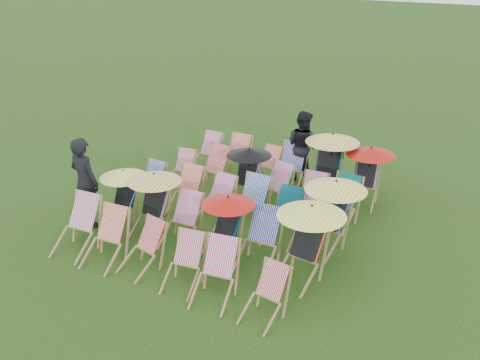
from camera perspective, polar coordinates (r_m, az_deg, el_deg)
The scene contains 33 objects.
ground at distance 11.09m, azimuth -1.17°, elevation -4.73°, with size 100.00×100.00×0.00m, color black.
deckchair_0 at distance 10.41m, azimuth -17.12°, elevation -4.72°, with size 0.75×0.99×1.02m.
deckchair_1 at distance 9.93m, azimuth -14.25°, elevation -6.02°, with size 0.70×0.93×0.96m.
deckchair_2 at distance 9.58m, azimuth -10.47°, elevation -7.13°, with size 0.73×0.90×0.87m.
deckchair_3 at distance 9.05m, azimuth -6.08°, elevation -8.82°, with size 0.69×0.88×0.87m.
deckchair_4 at distance 8.69m, azimuth -2.71°, elevation -9.91°, with size 0.76×0.96×0.95m.
deckchair_5 at distance 8.31m, azimuth 2.65°, elevation -12.19°, with size 0.63×0.82×0.83m.
deckchair_6 at distance 11.17m, azimuth -12.59°, elevation -1.65°, with size 0.97×1.03×1.15m.
deckchair_7 at distance 10.64m, azimuth -9.43°, elevation -2.39°, with size 1.05×1.10×1.25m.
deckchair_8 at distance 10.27m, azimuth -6.33°, elevation -4.36°, with size 0.66×0.90×0.95m.
deckchair_9 at distance 9.77m, azimuth -1.77°, elevation -4.84°, with size 0.98×1.05×1.16m.
deckchair_10 at distance 9.53m, azimuth 2.03°, elevation -6.40°, with size 0.72×0.97×1.01m.
deckchair_11 at distance 9.07m, azimuth 6.87°, elevation -6.60°, with size 1.17×1.24×1.38m.
deckchair_12 at distance 11.97m, azimuth -9.86°, elevation -0.48°, with size 0.64×0.86×0.90m.
deckchair_13 at distance 11.51m, azimuth -5.90°, elevation -1.15°, with size 0.67×0.90×0.93m.
deckchair_14 at distance 11.07m, azimuth -2.66°, elevation -2.14°, with size 0.69×0.91×0.92m.
deckchair_15 at distance 10.77m, azimuth 0.91°, elevation -2.61°, with size 0.70×0.96×1.01m.
deckchair_16 at distance 10.35m, azimuth 4.66°, elevation -3.95°, with size 0.66×0.91×0.98m.
deckchair_17 at distance 10.06m, azimuth 9.47°, elevation -3.58°, with size 1.15×1.23×1.37m.
deckchair_18 at distance 12.78m, azimuth -6.30°, elevation 1.16°, with size 0.61×0.80×0.81m.
deckchair_19 at distance 12.44m, azimuth -3.18°, elevation 1.10°, with size 0.79×1.01×1.01m.
deckchair_20 at distance 11.89m, azimuth 0.64°, elevation 0.69°, with size 1.01×1.09×1.20m.
deckchair_21 at distance 11.57m, azimuth 3.52°, elevation -0.87°, with size 0.77×0.97×0.95m.
deckchair_22 at distance 11.27m, azimuth 7.50°, elevation -1.88°, with size 0.65×0.87×0.90m.
deckchair_23 at distance 11.08m, azimuth 10.62°, elevation -2.35°, with size 0.73×0.95×0.98m.
deckchair_24 at distance 13.65m, azimuth -3.63°, elevation 2.96°, with size 0.62×0.85×0.91m.
deckchair_25 at distance 13.26m, azimuth -0.55°, elevation 2.50°, with size 0.67×0.91×0.96m.
deckchair_26 at distance 12.91m, azimuth 2.89°, elevation 1.54°, with size 0.58×0.79×0.83m.
deckchair_27 at distance 12.61m, azimuth 5.31°, elevation 1.37°, with size 0.76×1.00×1.01m.
deckchair_28 at distance 12.23m, azimuth 9.38°, elevation 1.69°, with size 1.22×1.33×1.44m.
deckchair_29 at distance 12.04m, azimuth 13.30°, elevation 0.56°, with size 1.08×1.16×1.28m.
person_left at distance 11.13m, azimuth -16.22°, elevation -0.24°, with size 0.69×0.45×1.88m, color black.
person_rear at distance 12.94m, azimuth 6.67°, elevation 3.62°, with size 0.85×0.66×1.74m, color black.
Camera 1 is at (5.02, -8.35, 5.29)m, focal length 40.00 mm.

